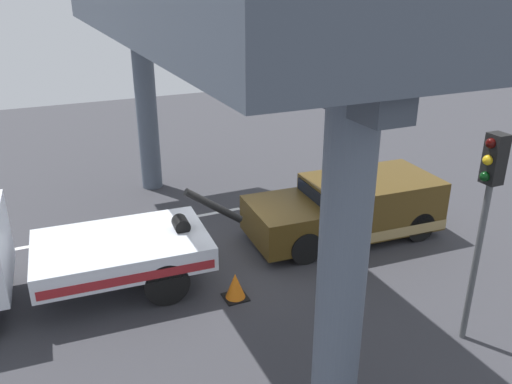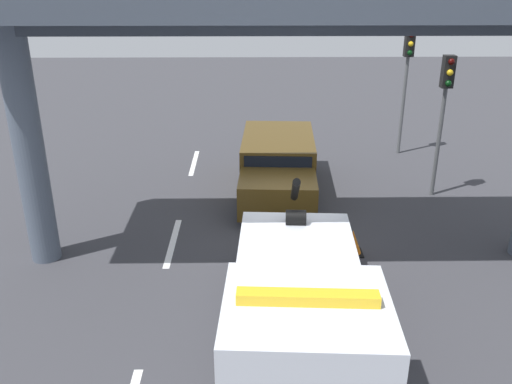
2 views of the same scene
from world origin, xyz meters
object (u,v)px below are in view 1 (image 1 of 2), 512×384
object	(u,v)px
tow_truck_white	(28,254)
traffic_light_far	(487,196)
traffic_cone_orange	(235,287)
towed_van_green	(352,208)

from	to	relation	value
tow_truck_white	traffic_light_far	size ratio (longest dim) A/B	1.74
tow_truck_white	traffic_cone_orange	bearing A→B (deg)	157.88
traffic_light_far	tow_truck_white	bearing A→B (deg)	-31.80
tow_truck_white	traffic_cone_orange	xyz separation A→B (m)	(-4.06, 1.65, -0.91)
towed_van_green	traffic_light_far	distance (m)	5.25
traffic_light_far	traffic_cone_orange	distance (m)	5.50
traffic_light_far	traffic_cone_orange	size ratio (longest dim) A/B	6.82
tow_truck_white	traffic_cone_orange	distance (m)	4.48
traffic_light_far	traffic_cone_orange	world-z (taller)	traffic_light_far
towed_van_green	traffic_light_far	bearing A→B (deg)	84.13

